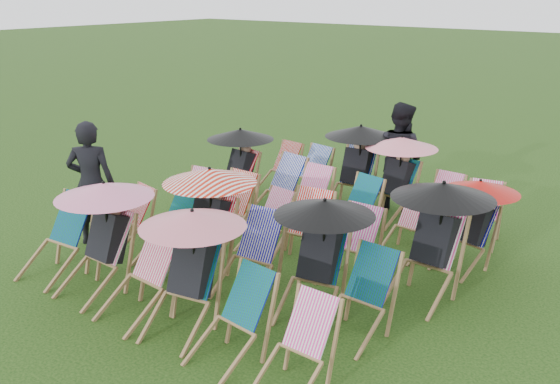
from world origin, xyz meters
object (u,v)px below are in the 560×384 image
Objects in this scene: deckchair_5 at (295,348)px; deckchair_29 at (481,214)px; deckchair_0 at (56,238)px; person_rear at (399,156)px; person_left at (91,183)px.

deckchair_29 is at bearing 90.56° from deckchair_5.
deckchair_0 is 0.55× the size of person_rear.
deckchair_0 is 1.18× the size of deckchair_5.
deckchair_0 is 1.18m from person_left.
deckchair_5 is at bearing -101.63° from deckchair_29.
deckchair_5 is 4.60m from deckchair_29.
deckchair_29 is at bearing 170.76° from person_rear.
person_rear is (-1.66, 5.15, 0.49)m from deckchair_5.
deckchair_5 is 0.98× the size of deckchair_29.
person_left is at bearing -152.93° from deckchair_29.
person_rear reaches higher than deckchair_5.
person_left is (-0.52, 0.97, 0.41)m from deckchair_0.
person_rear is at bearing 150.22° from deckchair_29.
deckchair_5 is at bearing 128.08° from person_left.
deckchair_0 is at bearing 179.99° from deckchair_5.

